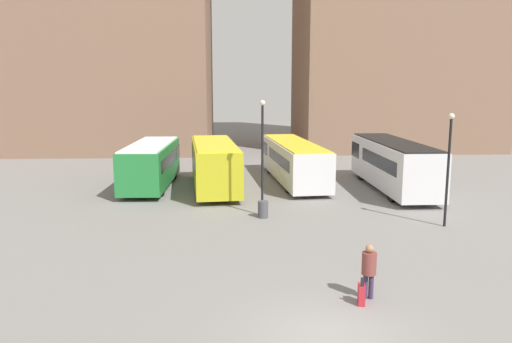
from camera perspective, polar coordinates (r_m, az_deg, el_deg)
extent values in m
plane|color=slate|center=(13.94, 8.04, -18.26)|extent=(160.00, 160.00, 0.00)
cube|color=#237A38|center=(33.13, -11.90, 0.88)|extent=(2.74, 9.11, 2.49)
cube|color=black|center=(36.71, -10.89, 2.26)|extent=(2.61, 1.73, 0.95)
cube|color=black|center=(32.29, -12.18, 1.20)|extent=(2.69, 5.85, 0.75)
cube|color=white|center=(32.96, -11.98, 3.09)|extent=(2.53, 8.93, 0.08)
cylinder|color=black|center=(36.02, -11.05, -0.03)|extent=(2.45, 1.06, 1.01)
cylinder|color=black|center=(30.59, -12.78, -1.82)|extent=(2.45, 1.06, 1.01)
cube|color=gold|center=(31.65, -4.78, 0.81)|extent=(3.51, 9.58, 2.65)
cube|color=black|center=(35.40, -5.19, 2.30)|extent=(2.79, 1.98, 1.01)
cube|color=black|center=(30.76, -4.68, 1.18)|extent=(3.20, 6.23, 0.79)
cube|color=yellow|center=(31.46, -4.81, 3.27)|extent=(3.28, 9.38, 0.08)
cylinder|color=black|center=(34.69, -5.07, -0.22)|extent=(2.58, 1.30, 1.06)
cylinder|color=black|center=(28.99, -4.37, -2.19)|extent=(2.58, 1.30, 1.06)
cube|color=silver|center=(34.25, 4.32, 1.24)|extent=(3.52, 11.61, 2.41)
cube|color=black|center=(38.76, 2.88, 2.70)|extent=(2.73, 2.32, 0.92)
cube|color=black|center=(33.22, 4.70, 1.49)|extent=(3.18, 7.51, 0.72)
cube|color=yellow|center=(34.09, 4.35, 3.31)|extent=(3.30, 11.36, 0.08)
cylinder|color=black|center=(37.84, 3.18, 0.54)|extent=(2.49, 1.13, 0.92)
cylinder|color=black|center=(31.02, 5.67, -1.55)|extent=(2.49, 1.13, 0.92)
cube|color=silver|center=(32.68, 15.38, 0.85)|extent=(2.63, 10.92, 2.71)
cube|color=black|center=(36.85, 13.22, 2.46)|extent=(2.61, 2.02, 1.03)
cube|color=black|center=(31.71, 15.96, 1.18)|extent=(2.63, 7.00, 0.81)
cube|color=black|center=(32.50, 15.49, 3.28)|extent=(2.42, 10.70, 0.08)
cylinder|color=black|center=(36.03, 13.61, -0.05)|extent=(2.46, 1.11, 1.10)
cylinder|color=black|center=(29.74, 17.33, -2.27)|extent=(2.46, 1.11, 1.10)
cylinder|color=#382D4C|center=(16.22, 12.39, -12.67)|extent=(0.18, 0.18, 0.80)
cylinder|color=#382D4C|center=(16.24, 13.01, -12.67)|extent=(0.18, 0.18, 0.80)
cylinder|color=brown|center=(15.97, 12.80, -10.20)|extent=(0.51, 0.51, 0.69)
sphere|color=#9E7051|center=(15.81, 12.87, -8.58)|extent=(0.26, 0.26, 0.26)
cube|color=#B7232D|center=(15.83, 11.95, -13.58)|extent=(0.25, 0.43, 0.62)
cube|color=black|center=(15.52, 12.07, -12.25)|extent=(0.11, 0.04, 0.28)
cylinder|color=black|center=(24.99, 0.73, 1.21)|extent=(0.12, 0.12, 5.61)
sphere|color=beige|center=(24.73, 0.75, 7.85)|extent=(0.28, 0.28, 0.28)
cylinder|color=black|center=(24.70, 21.07, -0.18)|extent=(0.12, 0.12, 5.08)
sphere|color=beige|center=(24.41, 21.45, 5.90)|extent=(0.28, 0.28, 0.28)
cylinder|color=#47474C|center=(25.02, 0.81, -4.34)|extent=(0.52, 0.52, 0.85)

